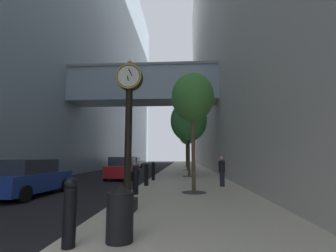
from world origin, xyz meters
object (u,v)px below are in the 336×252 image
(bollard_fourth, at_px, (146,174))
(street_tree_mid_far, at_px, (187,136))
(car_red_near, at_px, (123,168))
(street_clock, at_px, (129,125))
(street_tree_near, at_px, (193,98))
(street_tree_far, at_px, (186,133))
(pedestrian_walking, at_px, (222,171))
(bollard_nearest, at_px, (70,210))
(car_black_far, at_px, (126,164))
(car_white_trailing, at_px, (133,163))
(car_blue_mid, at_px, (29,178))
(bollard_third, at_px, (136,179))
(bollard_fifth, at_px, (153,171))
(street_tree_mid_near, at_px, (189,121))
(trash_bin, at_px, (120,213))

(bollard_fourth, relative_size, street_tree_mid_far, 0.24)
(car_red_near, bearing_deg, street_clock, -75.35)
(street_tree_near, relative_size, car_red_near, 1.21)
(street_tree_far, height_order, pedestrian_walking, street_tree_far)
(bollard_nearest, height_order, street_tree_far, street_tree_far)
(car_red_near, distance_m, car_black_far, 10.12)
(car_red_near, relative_size, car_white_trailing, 1.02)
(street_tree_far, height_order, car_blue_mid, street_tree_far)
(street_tree_near, relative_size, car_blue_mid, 1.26)
(bollard_third, distance_m, car_black_far, 18.82)
(bollard_fifth, height_order, car_red_near, car_red_near)
(street_tree_far, xyz_separation_m, car_blue_mid, (-7.34, -27.10, -4.54))
(street_tree_near, bearing_deg, pedestrian_walking, 54.87)
(car_red_near, bearing_deg, street_tree_mid_far, 62.81)
(bollard_fifth, relative_size, car_red_near, 0.27)
(street_tree_mid_far, xyz_separation_m, pedestrian_walking, (1.62, -15.38, -3.18))
(street_tree_mid_near, relative_size, street_tree_mid_far, 1.22)
(bollard_fourth, distance_m, car_red_near, 5.88)
(street_clock, bearing_deg, street_tree_mid_near, 80.28)
(bollard_third, height_order, street_tree_near, street_tree_near)
(trash_bin, bearing_deg, street_tree_mid_far, 86.01)
(street_tree_mid_far, bearing_deg, car_blue_mid, -111.92)
(bollard_third, xyz_separation_m, bollard_fourth, (0.00, 3.06, 0.00))
(bollard_third, relative_size, street_tree_mid_near, 0.20)
(bollard_fifth, bearing_deg, street_tree_mid_far, 78.38)
(street_tree_near, height_order, street_tree_far, street_tree_far)
(trash_bin, distance_m, car_red_near, 14.50)
(street_tree_mid_near, xyz_separation_m, car_black_far, (-7.30, 8.71, -3.87))
(bollard_nearest, xyz_separation_m, trash_bin, (0.83, 0.35, -0.11))
(car_blue_mid, bearing_deg, pedestrian_walking, 17.77)
(bollard_third, distance_m, street_tree_mid_far, 18.80)
(street_tree_mid_far, distance_m, trash_bin, 24.40)
(trash_bin, height_order, car_black_far, car_black_far)
(street_clock, distance_m, car_white_trailing, 29.63)
(car_blue_mid, bearing_deg, bollard_fourth, 31.73)
(street_tree_far, bearing_deg, street_tree_near, -90.00)
(street_tree_near, relative_size, street_tree_mid_far, 1.07)
(street_clock, bearing_deg, car_white_trailing, 101.27)
(trash_bin, bearing_deg, car_black_far, 103.19)
(bollard_third, bearing_deg, bollard_nearest, -90.00)
(street_clock, xyz_separation_m, street_tree_near, (2.16, 3.76, 1.75))
(bollard_nearest, height_order, street_tree_near, street_tree_near)
(car_white_trailing, bearing_deg, street_tree_far, 9.18)
(bollard_fifth, distance_m, street_tree_mid_far, 12.91)
(car_black_far, height_order, car_white_trailing, car_black_far)
(street_clock, bearing_deg, car_blue_mid, 148.47)
(pedestrian_walking, height_order, car_blue_mid, pedestrian_walking)
(bollard_third, xyz_separation_m, street_tree_far, (2.51, 27.17, 4.54))
(bollard_nearest, relative_size, car_white_trailing, 0.28)
(street_clock, relative_size, car_blue_mid, 1.07)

